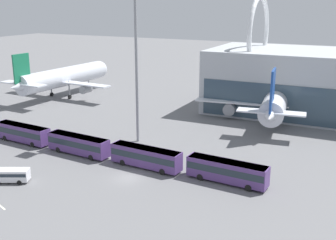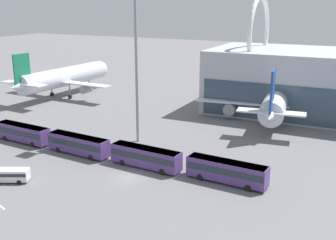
{
  "view_description": "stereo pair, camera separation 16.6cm",
  "coord_description": "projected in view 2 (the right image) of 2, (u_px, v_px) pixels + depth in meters",
  "views": [
    {
      "loc": [
        31.57,
        -50.79,
        26.23
      ],
      "look_at": [
        -2.55,
        19.29,
        4.0
      ],
      "focal_mm": 45.0,
      "sensor_mm": 36.0,
      "label": 1
    },
    {
      "loc": [
        31.72,
        -50.72,
        26.23
      ],
      "look_at": [
        -2.55,
        19.29,
        4.0
      ],
      "focal_mm": 45.0,
      "sensor_mm": 36.0,
      "label": 2
    }
  ],
  "objects": [
    {
      "name": "lane_stripe_0",
      "position": [
        50.0,
        141.0,
        81.6
      ],
      "size": [
        11.02,
        0.33,
        0.01
      ],
      "primitive_type": "cube",
      "rotation": [
        0.0,
        0.0,
        0.01
      ],
      "color": "silver",
      "rests_on": "ground_plane"
    },
    {
      "name": "floodlight_mast",
      "position": [
        136.0,
        32.0,
        75.67
      ],
      "size": [
        2.57,
        2.57,
        31.89
      ],
      "color": "gray",
      "rests_on": "ground_plane"
    },
    {
      "name": "ground_plane",
      "position": [
        128.0,
        178.0,
        64.41
      ],
      "size": [
        440.0,
        440.0,
        0.0
      ],
      "primitive_type": "plane",
      "color": "slate"
    },
    {
      "name": "shuttle_bus_3",
      "position": [
        227.0,
        170.0,
        62.27
      ],
      "size": [
        12.45,
        3.4,
        3.39
      ],
      "rotation": [
        0.0,
        0.0,
        -0.07
      ],
      "color": "#56387A",
      "rests_on": "ground_plane"
    },
    {
      "name": "shuttle_bus_0",
      "position": [
        23.0,
        132.0,
        80.27
      ],
      "size": [
        12.46,
        3.5,
        3.39
      ],
      "rotation": [
        0.0,
        0.0,
        -0.08
      ],
      "color": "#56387A",
      "rests_on": "ground_plane"
    },
    {
      "name": "lane_stripe_2",
      "position": [
        131.0,
        152.0,
        75.54
      ],
      "size": [
        7.47,
        3.26,
        0.01
      ],
      "primitive_type": "cube",
      "rotation": [
        0.0,
        0.0,
        0.39
      ],
      "color": "silver",
      "rests_on": "ground_plane"
    },
    {
      "name": "shuttle_bus_1",
      "position": [
        78.0,
        144.0,
        73.91
      ],
      "size": [
        12.47,
        3.56,
        3.39
      ],
      "rotation": [
        0.0,
        0.0,
        -0.08
      ],
      "color": "#56387A",
      "rests_on": "ground_plane"
    },
    {
      "name": "airliner_at_gate_near",
      "position": [
        62.0,
        77.0,
        117.18
      ],
      "size": [
        33.27,
        36.86,
        13.56
      ],
      "rotation": [
        0.0,
        0.0,
        1.51
      ],
      "color": "silver",
      "rests_on": "ground_plane"
    },
    {
      "name": "shuttle_bus_2",
      "position": [
        146.0,
        156.0,
        67.95
      ],
      "size": [
        12.46,
        3.49,
        3.39
      ],
      "rotation": [
        0.0,
        0.0,
        -0.08
      ],
      "color": "#56387A",
      "rests_on": "ground_plane"
    },
    {
      "name": "service_van_foreground",
      "position": [
        10.0,
        174.0,
        62.76
      ],
      "size": [
        5.8,
        4.17,
        2.01
      ],
      "rotation": [
        0.0,
        0.0,
        0.45
      ],
      "color": "silver",
      "rests_on": "ground_plane"
    },
    {
      "name": "airliner_at_gate_far",
      "position": [
        277.0,
        101.0,
        93.51
      ],
      "size": [
        36.18,
        34.43,
        13.64
      ],
      "rotation": [
        0.0,
        0.0,
        1.7
      ],
      "color": "silver",
      "rests_on": "ground_plane"
    }
  ]
}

